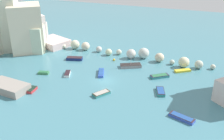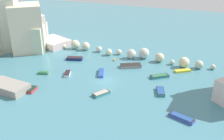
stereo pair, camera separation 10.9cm
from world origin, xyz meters
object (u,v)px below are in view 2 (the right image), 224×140
moored_boat_4 (160,76)px  moored_boat_6 (67,74)px  moored_boat_10 (101,93)px  moored_boat_11 (44,73)px  moored_boat_7 (182,118)px  channel_buoy (114,60)px  moored_boat_0 (131,66)px  moored_boat_9 (75,58)px  moored_boat_1 (160,91)px  moored_boat_8 (101,73)px  moored_boat_2 (5,82)px  moored_boat_3 (31,90)px  moored_boat_5 (183,71)px  stone_dock (8,87)px

moored_boat_4 → moored_boat_6: size_ratio=1.31×
moored_boat_4 → moored_boat_10: size_ratio=1.11×
moored_boat_11 → moored_boat_7: bearing=152.8°
channel_buoy → moored_boat_0: bearing=-22.4°
moored_boat_0 → moored_boat_4: size_ratio=1.26×
moored_boat_9 → moored_boat_0: bearing=-13.0°
moored_boat_1 → moored_boat_8: bearing=57.9°
channel_buoy → moored_boat_2: moored_boat_2 is taller
moored_boat_3 → moored_boat_8: moored_boat_8 is taller
moored_boat_1 → moored_boat_11: moored_boat_1 is taller
channel_buoy → moored_boat_10: channel_buoy is taller
moored_boat_0 → moored_boat_1: (9.20, -9.56, -0.07)m
moored_boat_5 → moored_boat_8: bearing=-9.2°
stone_dock → moored_boat_3: size_ratio=3.22×
moored_boat_2 → moored_boat_7: size_ratio=0.78×
channel_buoy → moored_boat_9: 9.95m
stone_dock → moored_boat_10: (17.61, 5.24, -0.49)m
moored_boat_10 → moored_boat_11: 16.23m
moored_boat_1 → moored_boat_6: moored_boat_6 is taller
moored_boat_3 → moored_boat_6: size_ratio=0.81×
moored_boat_1 → moored_boat_11: 26.13m
channel_buoy → moored_boat_3: moored_boat_3 is taller
moored_boat_7 → moored_boat_9: bearing=-10.1°
moored_boat_1 → moored_boat_10: size_ratio=1.00×
moored_boat_9 → moored_boat_6: bearing=-87.7°
moored_boat_1 → moored_boat_6: size_ratio=1.18×
moored_boat_3 → moored_boat_10: size_ratio=0.68×
moored_boat_8 → moored_boat_0: bearing=-60.0°
moored_boat_0 → channel_buoy: bearing=-51.3°
moored_boat_1 → moored_boat_9: size_ratio=0.87×
moored_boat_0 → moored_boat_7: size_ratio=1.17×
moored_boat_6 → moored_boat_8: 7.43m
moored_boat_0 → moored_boat_2: size_ratio=1.49×
moored_boat_3 → moored_boat_7: (28.74, 1.41, -0.00)m
moored_boat_1 → moored_boat_6: (-20.83, 0.25, -0.01)m
moored_boat_11 → moored_boat_9: bearing=-119.8°
channel_buoy → moored_boat_8: size_ratio=0.13×
moored_boat_5 → moored_boat_11: 31.35m
moored_boat_2 → moored_boat_8: size_ratio=0.82×
moored_boat_8 → moored_boat_2: bearing=103.5°
moored_boat_7 → moored_boat_8: bearing=-10.3°
moored_boat_0 → moored_boat_6: size_ratio=1.66×
moored_boat_6 → moored_boat_9: 8.82m
moored_boat_3 → moored_boat_8: size_ratio=0.60×
moored_boat_1 → moored_boat_3: size_ratio=1.46×
stone_dock → moored_boat_5: size_ratio=2.19×
moored_boat_4 → moored_boat_9: 22.14m
moored_boat_1 → moored_boat_4: 6.83m
channel_buoy → moored_boat_4: (12.59, -5.02, 0.02)m
moored_boat_11 → moored_boat_3: bearing=92.0°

